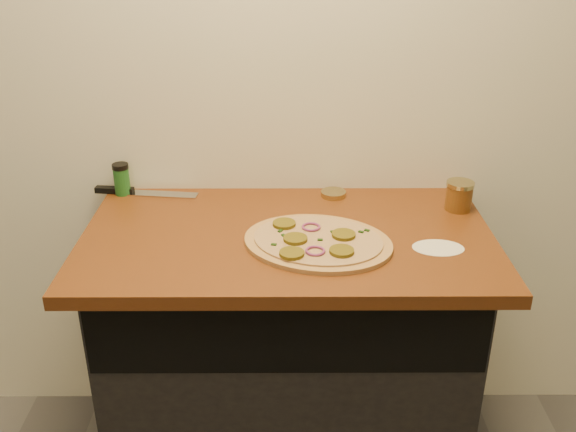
{
  "coord_description": "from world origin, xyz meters",
  "views": [
    {
      "loc": [
        -0.01,
        -0.26,
        1.75
      ],
      "look_at": [
        0.0,
        1.43,
        0.95
      ],
      "focal_mm": 40.0,
      "sensor_mm": 36.0,
      "label": 1
    }
  ],
  "objects_px": {
    "chefs_knife": "(137,192)",
    "spice_shaker": "(122,179)",
    "salsa_jar": "(459,196)",
    "pizza": "(317,242)"
  },
  "relations": [
    {
      "from": "pizza",
      "to": "chefs_knife",
      "type": "bearing_deg",
      "value": 148.07
    },
    {
      "from": "chefs_knife",
      "to": "spice_shaker",
      "type": "relative_size",
      "value": 3.28
    },
    {
      "from": "salsa_jar",
      "to": "spice_shaker",
      "type": "distance_m",
      "value": 1.09
    },
    {
      "from": "pizza",
      "to": "spice_shaker",
      "type": "distance_m",
      "value": 0.73
    },
    {
      "from": "chefs_knife",
      "to": "salsa_jar",
      "type": "height_order",
      "value": "salsa_jar"
    },
    {
      "from": "pizza",
      "to": "spice_shaker",
      "type": "height_order",
      "value": "spice_shaker"
    },
    {
      "from": "salsa_jar",
      "to": "spice_shaker",
      "type": "bearing_deg",
      "value": 173.33
    },
    {
      "from": "pizza",
      "to": "spice_shaker",
      "type": "relative_size",
      "value": 4.93
    },
    {
      "from": "chefs_knife",
      "to": "salsa_jar",
      "type": "relative_size",
      "value": 3.74
    },
    {
      "from": "pizza",
      "to": "chefs_knife",
      "type": "height_order",
      "value": "pizza"
    }
  ]
}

